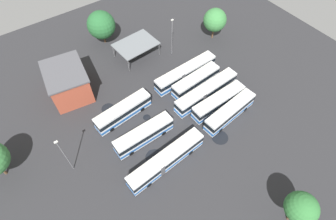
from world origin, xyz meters
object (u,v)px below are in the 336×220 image
object	(u,v)px
bus_row1_slot3	(196,81)
tree_west_edge	(301,208)
bus_row1_slot2	(206,92)
bus_row1_slot4	(185,73)
maintenance_shelter	(136,44)
bus_row0_slot2	(144,135)
tree_south_edge	(215,20)
bus_row1_slot0	(230,112)
lamp_post_by_building	(65,155)
depot_building	(68,82)
bus_row0_slot0	(166,160)
bus_row1_slot1	(218,102)
tree_northwest	(101,25)
bus_row0_slot4	(123,111)
lamp_post_near_entrance	(172,36)

from	to	relation	value
bus_row1_slot3	tree_west_edge	distance (m)	31.36
bus_row1_slot2	bus_row1_slot4	size ratio (longest dim) A/B	1.00
maintenance_shelter	tree_west_edge	world-z (taller)	tree_west_edge
bus_row0_slot2	tree_south_edge	distance (m)	35.07
bus_row1_slot0	lamp_post_by_building	world-z (taller)	lamp_post_by_building
bus_row1_slot3	tree_south_edge	size ratio (longest dim) A/B	1.47
depot_building	tree_west_edge	distance (m)	48.27
bus_row1_slot2	tree_south_edge	distance (m)	21.00
bus_row0_slot0	bus_row1_slot1	xyz separation A→B (m)	(16.34, 4.54, -0.00)
lamp_post_by_building	tree_northwest	xyz separation A→B (m)	(20.85, 28.24, -0.06)
bus_row0_slot4	bus_row1_slot1	bearing A→B (deg)	-27.94
bus_row1_slot0	depot_building	world-z (taller)	depot_building
lamp_post_by_building	tree_west_edge	size ratio (longest dim) A/B	1.20
bus_row1_slot1	tree_west_edge	xyz separation A→B (m)	(-5.76, -23.47, 3.68)
lamp_post_near_entrance	tree_south_edge	distance (m)	12.36
bus_row1_slot4	tree_northwest	size ratio (longest dim) A/B	1.83
bus_row1_slot2	depot_building	distance (m)	29.16
bus_row0_slot2	bus_row0_slot4	size ratio (longest dim) A/B	0.96
lamp_post_near_entrance	tree_west_edge	world-z (taller)	lamp_post_near_entrance
bus_row1_slot3	maintenance_shelter	size ratio (longest dim) A/B	1.19
depot_building	lamp_post_by_building	bearing A→B (deg)	-112.52
lamp_post_near_entrance	tree_west_edge	xyz separation A→B (m)	(-7.74, -42.61, 0.28)
maintenance_shelter	lamp_post_near_entrance	distance (m)	8.81
bus_row1_slot4	tree_northwest	xyz separation A→B (m)	(-8.96, 22.25, 3.29)
bus_row1_slot2	tree_west_edge	distance (m)	27.70
bus_row0_slot2	maintenance_shelter	bearing A→B (deg)	62.16
bus_row1_slot1	bus_row1_slot3	bearing A→B (deg)	91.55
bus_row0_slot0	bus_row1_slot3	bearing A→B (deg)	35.96
bus_row0_slot0	bus_row1_slot1	size ratio (longest dim) A/B	1.26
bus_row0_slot4	bus_row1_slot4	distance (m)	16.73
tree_northwest	tree_west_edge	world-z (taller)	tree_northwest
bus_row1_slot4	maintenance_shelter	xyz separation A→B (m)	(-4.90, 13.08, 1.57)
bus_row0_slot2	tree_west_edge	size ratio (longest dim) A/B	1.49
bus_row1_slot3	tree_south_edge	distance (m)	18.45
bus_row1_slot0	bus_row1_slot1	xyz separation A→B (m)	(-0.15, 3.27, 0.00)
lamp_post_near_entrance	depot_building	bearing A→B (deg)	174.81
tree_south_edge	bus_row0_slot4	bearing A→B (deg)	-164.15
bus_row0_slot4	lamp_post_near_entrance	xyz separation A→B (m)	(19.20, 10.01, 3.40)
bus_row0_slot0	depot_building	world-z (taller)	depot_building
maintenance_shelter	tree_west_edge	bearing A→B (deg)	-90.39
bus_row1_slot2	lamp_post_by_building	size ratio (longest dim) A/B	1.63
bus_row1_slot2	maintenance_shelter	distance (m)	20.74
bus_row0_slot0	depot_building	size ratio (longest dim) A/B	1.39
depot_building	lamp_post_by_building	size ratio (longest dim) A/B	1.17
bus_row0_slot4	bus_row1_slot1	world-z (taller)	same
bus_row0_slot2	tree_west_edge	bearing A→B (deg)	-66.77
bus_row0_slot4	bus_row1_slot4	world-z (taller)	same
bus_row1_slot2	tree_west_edge	size ratio (longest dim) A/B	1.96
bus_row0_slot2	bus_row1_slot4	bearing A→B (deg)	27.17
bus_row1_slot4	depot_building	xyz separation A→B (m)	(-22.76, 11.01, 1.46)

